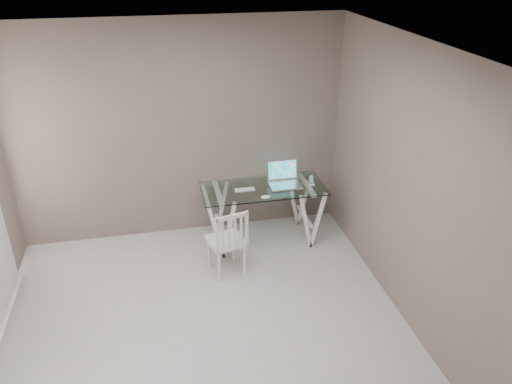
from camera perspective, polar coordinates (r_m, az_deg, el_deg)
The scene contains 7 objects.
room at distance 3.93m, azimuth -7.52°, elevation 0.70°, with size 4.50×4.52×2.71m.
desk at distance 6.21m, azimuth 0.77°, elevation -2.47°, with size 1.50×0.70×0.75m.
chair at distance 5.56m, azimuth -3.15°, elevation -5.47°, with size 0.46×0.46×0.84m.
laptop at distance 6.13m, azimuth 3.22°, elevation 1.54°, with size 0.39×0.32×0.27m.
keyboard at distance 5.99m, azimuth -1.31°, elevation 0.27°, with size 0.26×0.11×0.01m, color silver.
mouse at distance 5.78m, azimuth 1.11°, elevation -0.57°, with size 0.11×0.07×0.04m, color white.
phone_dock at distance 6.13m, azimuth 6.34°, elevation 1.13°, with size 0.07×0.07×0.13m.
Camera 1 is at (-0.29, -3.50, 3.44)m, focal length 35.00 mm.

